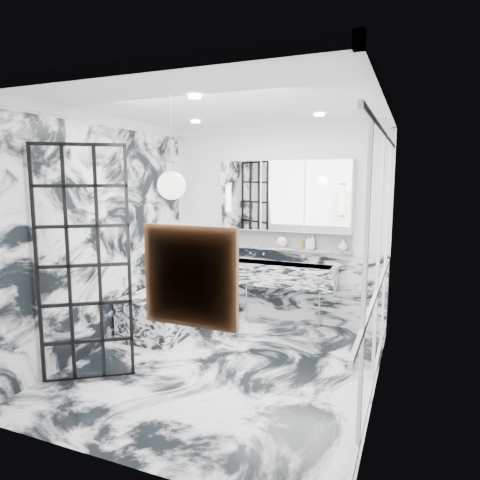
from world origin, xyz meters
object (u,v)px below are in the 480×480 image
at_px(crittall_door, 84,266).
at_px(mirror_cabinet, 284,196).
at_px(bathtub, 174,307).
at_px(trough_sink, 279,274).

relative_size(crittall_door, mirror_cabinet, 1.26).
bearing_deg(bathtub, mirror_cabinet, 32.06).
distance_m(mirror_cabinet, bathtub, 2.20).
bearing_deg(crittall_door, trough_sink, 26.10).
distance_m(trough_sink, bathtub, 1.55).
bearing_deg(mirror_cabinet, crittall_door, -117.72).
relative_size(mirror_cabinet, bathtub, 1.15).
height_order(crittall_door, trough_sink, crittall_door).
distance_m(crittall_door, bathtub, 1.93).
bearing_deg(mirror_cabinet, bathtub, -147.94).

